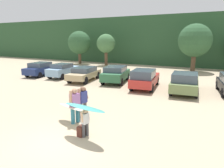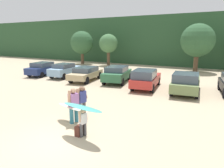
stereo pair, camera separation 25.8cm
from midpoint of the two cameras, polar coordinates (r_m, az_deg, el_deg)
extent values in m
plane|color=tan|center=(9.06, -13.33, -14.90)|extent=(120.00, 120.00, 0.00)
cube|color=#284C2D|center=(38.17, 20.89, 11.06)|extent=(108.00, 12.00, 7.64)
cylinder|color=brown|center=(35.32, -7.90, 7.04)|extent=(0.49, 0.49, 1.90)
sphere|color=#2D5633|center=(35.18, -8.02, 11.15)|extent=(3.73, 3.73, 3.73)
cylinder|color=brown|center=(32.92, -0.76, 7.03)|extent=(0.47, 0.47, 2.18)
sphere|color=#427042|center=(32.79, -0.77, 11.06)|extent=(2.87, 2.87, 2.87)
cylinder|color=brown|center=(28.52, 22.18, 5.30)|extent=(0.55, 0.55, 2.16)
sphere|color=#2D5633|center=(28.37, 22.65, 10.97)|extent=(4.10, 4.10, 4.10)
cube|color=navy|center=(25.09, -17.91, 3.81)|extent=(2.40, 4.55, 0.70)
cube|color=#3F4C5B|center=(24.86, -18.30, 5.10)|extent=(1.95, 2.43, 0.49)
cylinder|color=black|center=(26.75, -17.33, 3.59)|extent=(0.31, 0.65, 0.63)
cylinder|color=black|center=(25.80, -14.49, 3.45)|extent=(0.31, 0.65, 0.63)
cylinder|color=black|center=(24.58, -21.39, 2.57)|extent=(0.31, 0.65, 0.63)
cylinder|color=black|center=(23.54, -18.46, 2.39)|extent=(0.31, 0.65, 0.63)
cube|color=#84ADD1|center=(23.20, -12.39, 3.57)|extent=(1.98, 4.02, 0.75)
cube|color=#3F4C5B|center=(22.95, -12.79, 4.94)|extent=(1.71, 2.12, 0.43)
cylinder|color=black|center=(24.73, -11.98, 3.24)|extent=(0.26, 0.66, 0.65)
cylinder|color=black|center=(23.85, -9.01, 3.03)|extent=(0.26, 0.66, 0.65)
cylinder|color=black|center=(22.75, -15.86, 2.27)|extent=(0.26, 0.66, 0.65)
cylinder|color=black|center=(21.79, -12.77, 2.01)|extent=(0.26, 0.66, 0.65)
cube|color=tan|center=(20.85, -6.86, 2.63)|extent=(2.52, 4.72, 0.55)
cube|color=#3F4C5B|center=(20.84, -6.81, 4.01)|extent=(2.05, 2.70, 0.45)
cylinder|color=black|center=(22.56, -7.05, 2.64)|extent=(0.33, 0.74, 0.71)
cylinder|color=black|center=(21.88, -3.18, 2.42)|extent=(0.33, 0.74, 0.71)
cylinder|color=black|center=(20.01, -10.85, 1.29)|extent=(0.33, 0.74, 0.71)
cylinder|color=black|center=(19.23, -6.61, 0.99)|extent=(0.33, 0.74, 0.71)
cube|color=#2D6642|center=(19.87, 1.78, 2.50)|extent=(2.68, 4.46, 0.73)
cube|color=#3F4C5B|center=(19.62, 1.67, 4.15)|extent=(2.17, 2.61, 0.47)
cylinder|color=black|center=(21.47, 0.58, 2.24)|extent=(0.36, 0.74, 0.71)
cylinder|color=black|center=(21.04, 5.03, 1.99)|extent=(0.36, 0.74, 0.71)
cylinder|color=black|center=(18.90, -1.84, 0.86)|extent=(0.36, 0.74, 0.71)
cylinder|color=black|center=(18.42, 3.18, 0.55)|extent=(0.36, 0.74, 0.71)
cube|color=#B72D28|center=(17.94, 9.75, 1.09)|extent=(2.41, 4.77, 0.65)
cube|color=#3F4C5B|center=(17.04, 9.29, 2.73)|extent=(1.97, 2.59, 0.64)
cylinder|color=black|center=(19.61, 8.27, 1.12)|extent=(0.31, 0.71, 0.69)
cylinder|color=black|center=(19.33, 12.95, 0.77)|extent=(0.31, 0.71, 0.69)
cylinder|color=black|center=(16.75, 5.98, -0.73)|extent=(0.31, 0.71, 0.69)
cylinder|color=black|center=(16.42, 11.44, -1.18)|extent=(0.31, 0.71, 0.69)
cube|color=#6B7F4C|center=(17.20, 19.99, 0.03)|extent=(2.39, 4.94, 0.66)
cube|color=#3F4C5B|center=(16.36, 20.00, 1.71)|extent=(1.98, 2.40, 0.61)
cylinder|color=black|center=(18.86, 17.60, 0.19)|extent=(0.29, 0.69, 0.67)
cylinder|color=black|center=(18.79, 22.84, -0.24)|extent=(0.29, 0.69, 0.67)
cylinder|color=black|center=(15.80, 16.43, -2.00)|extent=(0.29, 0.69, 0.67)
cylinder|color=black|center=(15.72, 22.70, -2.53)|extent=(0.29, 0.69, 0.67)
cylinder|color=black|center=(19.27, 27.71, -0.38)|extent=(0.32, 0.71, 0.69)
cylinder|color=teal|center=(10.47, -10.32, -8.43)|extent=(0.20, 0.20, 0.85)
cylinder|color=teal|center=(10.65, -9.04, -8.02)|extent=(0.20, 0.20, 0.85)
cube|color=#9966A5|center=(10.32, -9.82, -4.32)|extent=(0.41, 0.49, 0.65)
sphere|color=tan|center=(10.20, -9.92, -1.84)|extent=(0.27, 0.27, 0.27)
cylinder|color=tan|center=(10.14, -10.90, -3.68)|extent=(0.18, 0.22, 0.70)
cylinder|color=tan|center=(10.42, -8.85, -3.16)|extent=(0.20, 0.28, 0.70)
cylinder|color=#4C4C51|center=(9.11, -7.59, -12.48)|extent=(0.14, 0.14, 0.59)
cylinder|color=#4C4C51|center=(9.23, -6.60, -12.09)|extent=(0.14, 0.14, 0.59)
cube|color=silver|center=(8.97, -7.18, -9.27)|extent=(0.28, 0.34, 0.45)
sphere|color=#D8AD8C|center=(8.86, -7.24, -7.35)|extent=(0.19, 0.19, 0.19)
cylinder|color=#D8AD8C|center=(8.82, -8.00, -8.84)|extent=(0.13, 0.16, 0.48)
cylinder|color=#D8AD8C|center=(9.03, -6.42, -8.29)|extent=(0.14, 0.22, 0.48)
cylinder|color=#4C4C51|center=(11.22, -8.08, -7.06)|extent=(0.19, 0.19, 0.80)
cylinder|color=#4C4C51|center=(11.40, -7.00, -6.72)|extent=(0.19, 0.19, 0.80)
cube|color=#333D8C|center=(11.10, -7.64, -3.46)|extent=(0.38, 0.46, 0.61)
sphere|color=#8C664C|center=(10.99, -7.70, -1.29)|extent=(0.25, 0.25, 0.25)
cylinder|color=#8C664C|center=(10.92, -8.54, -2.89)|extent=(0.18, 0.25, 0.66)
cylinder|color=#8C664C|center=(11.20, -6.81, -2.44)|extent=(0.20, 0.34, 0.65)
ellipsoid|color=beige|center=(10.40, -10.15, -6.25)|extent=(2.20, 1.05, 0.15)
ellipsoid|color=teal|center=(8.65, -7.39, -6.34)|extent=(2.20, 0.93, 0.15)
cube|color=#592D23|center=(9.25, -8.21, -12.55)|extent=(0.24, 0.34, 0.45)
camera|label=1|loc=(0.13, -89.46, 0.12)|focal=33.39mm
camera|label=2|loc=(0.13, 90.54, -0.12)|focal=33.39mm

